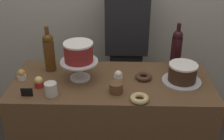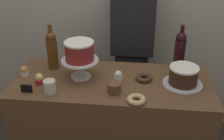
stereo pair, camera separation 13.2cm
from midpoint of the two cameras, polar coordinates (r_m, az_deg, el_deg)
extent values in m
cube|color=brown|center=(2.16, 1.80, -12.77)|extent=(1.33, 0.57, 0.92)
cylinder|color=silver|center=(1.94, -4.35, -1.31)|extent=(0.14, 0.14, 0.01)
cylinder|color=silver|center=(1.91, -4.42, 0.29)|extent=(0.04, 0.04, 0.11)
cylinder|color=silver|center=(1.88, -4.49, 1.91)|extent=(0.25, 0.25, 0.01)
cylinder|color=maroon|center=(1.85, -4.56, 3.65)|extent=(0.19, 0.19, 0.12)
cylinder|color=white|center=(1.83, -4.63, 5.48)|extent=(0.19, 0.19, 0.01)
cylinder|color=silver|center=(1.92, 15.88, -2.65)|extent=(0.26, 0.26, 0.01)
cylinder|color=#3D2619|center=(1.89, 16.11, -1.14)|extent=(0.18, 0.18, 0.11)
cylinder|color=white|center=(1.87, 16.34, 0.44)|extent=(0.19, 0.19, 0.01)
cylinder|color=#5B3814|center=(2.04, -10.08, 3.22)|extent=(0.08, 0.08, 0.22)
sphere|color=#5B3814|center=(1.99, -10.39, 6.54)|extent=(0.07, 0.07, 0.07)
cylinder|color=#5B3814|center=(1.97, -10.51, 7.91)|extent=(0.03, 0.03, 0.08)
cylinder|color=black|center=(2.07, 15.20, 3.05)|extent=(0.08, 0.08, 0.22)
sphere|color=black|center=(2.02, 15.64, 6.31)|extent=(0.07, 0.07, 0.07)
cylinder|color=black|center=(2.01, 15.83, 7.65)|extent=(0.03, 0.03, 0.08)
cylinder|color=white|center=(2.01, -15.44, -0.77)|extent=(0.06, 0.06, 0.03)
sphere|color=#CC9347|center=(2.00, -15.55, 0.02)|extent=(0.05, 0.05, 0.05)
cylinder|color=red|center=(1.89, -12.40, -2.31)|extent=(0.06, 0.06, 0.03)
sphere|color=#EFDB6B|center=(1.88, -12.50, -1.49)|extent=(0.05, 0.05, 0.05)
cylinder|color=white|center=(1.88, 3.27, -1.85)|extent=(0.06, 0.06, 0.03)
sphere|color=white|center=(1.86, 3.29, -1.01)|extent=(0.05, 0.05, 0.05)
torus|color=#E0C17F|center=(1.68, 7.19, -5.97)|extent=(0.11, 0.11, 0.03)
torus|color=#472D1E|center=(1.91, 8.42, -1.61)|extent=(0.11, 0.11, 0.03)
cylinder|color=brown|center=(1.76, 2.59, -4.43)|extent=(0.08, 0.08, 0.01)
cylinder|color=brown|center=(1.76, 2.60, -4.13)|extent=(0.08, 0.08, 0.01)
cylinder|color=brown|center=(1.75, 2.61, -3.82)|extent=(0.08, 0.08, 0.01)
cylinder|color=brown|center=(1.75, 2.61, -3.52)|extent=(0.08, 0.08, 0.01)
cylinder|color=brown|center=(1.74, 2.62, -3.21)|extent=(0.08, 0.08, 0.01)
cylinder|color=brown|center=(1.74, 2.63, -2.90)|extent=(0.08, 0.08, 0.01)
cube|color=black|center=(1.82, -14.86, -3.66)|extent=(0.07, 0.01, 0.05)
cylinder|color=silver|center=(1.77, -10.34, -3.37)|extent=(0.08, 0.08, 0.09)
cube|color=black|center=(2.70, 5.17, -4.53)|extent=(0.28, 0.18, 0.85)
cube|color=#232328|center=(2.39, 5.89, 9.73)|extent=(0.36, 0.22, 0.55)
camera|label=1|loc=(0.07, -87.96, 1.09)|focal=45.44mm
camera|label=2|loc=(0.07, 92.04, -1.09)|focal=45.44mm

